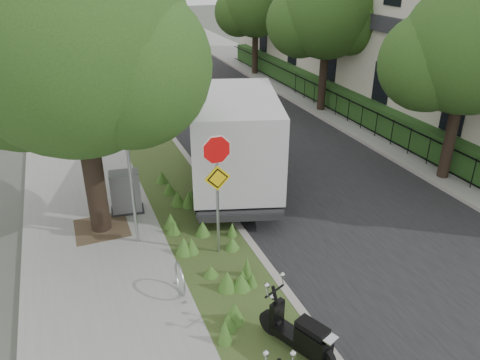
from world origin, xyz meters
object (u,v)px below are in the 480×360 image
(sign_assembly, at_px, (217,172))
(utility_cabinet, at_px, (126,193))
(scooter_near, at_px, (304,339))
(box_truck, at_px, (234,136))

(sign_assembly, height_order, utility_cabinet, sign_assembly)
(utility_cabinet, bearing_deg, scooter_near, -72.12)
(scooter_near, bearing_deg, box_truck, 79.41)
(scooter_near, distance_m, box_truck, 7.35)
(scooter_near, bearing_deg, sign_assembly, 95.51)
(scooter_near, relative_size, box_truck, 0.26)
(sign_assembly, height_order, box_truck, sign_assembly)
(scooter_near, xyz_separation_m, box_truck, (1.33, 7.12, 1.25))
(sign_assembly, distance_m, box_truck, 3.83)
(sign_assembly, xyz_separation_m, box_truck, (1.69, 3.39, -0.56))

